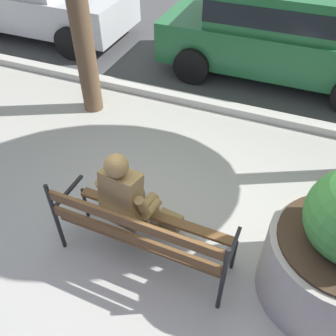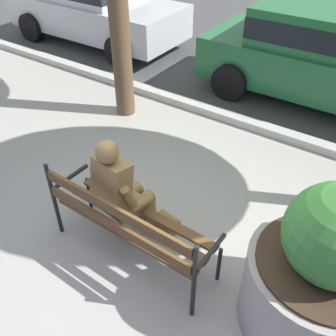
% 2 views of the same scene
% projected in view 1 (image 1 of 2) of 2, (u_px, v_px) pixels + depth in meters
% --- Properties ---
extents(ground_plane, '(80.00, 80.00, 0.00)m').
position_uv_depth(ground_plane, '(153.00, 248.00, 3.99)').
color(ground_plane, '#9E9B93').
extents(street_surface, '(60.00, 9.00, 0.01)m').
position_uv_depth(street_surface, '(273.00, 14.00, 9.09)').
color(street_surface, '#424244').
rests_on(street_surface, ground).
extents(curb_stone, '(60.00, 0.20, 0.12)m').
position_uv_depth(curb_stone, '(224.00, 107.00, 5.92)').
color(curb_stone, '#B2AFA8').
rests_on(curb_stone, ground).
extents(park_bench, '(1.81, 0.58, 0.95)m').
position_uv_depth(park_bench, '(140.00, 230.00, 3.49)').
color(park_bench, brown).
rests_on(park_bench, ground).
extents(bronze_statue_seated, '(0.72, 0.79, 1.37)m').
position_uv_depth(bronze_statue_seated, '(133.00, 201.00, 3.60)').
color(bronze_statue_seated, olive).
rests_on(bronze_statue_seated, ground).
extents(parked_car_green, '(4.11, 1.93, 1.56)m').
position_uv_depth(parked_car_green, '(279.00, 29.00, 6.30)').
color(parked_car_green, '#236638').
rests_on(parked_car_green, ground).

